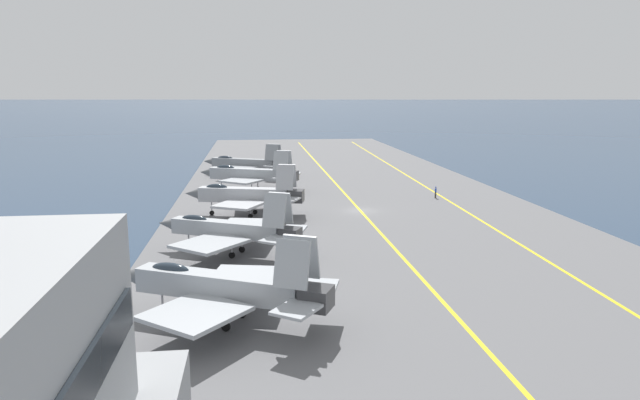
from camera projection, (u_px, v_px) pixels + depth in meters
name	position (u px, v px, depth m)	size (l,w,h in m)	color
ground_plane	(360.00, 214.00, 76.29)	(2000.00, 2000.00, 0.00)	navy
carrier_deck	(360.00, 212.00, 76.25)	(226.51, 50.72, 0.40)	slate
deck_stripe_foul_line	(461.00, 208.00, 77.83)	(203.86, 0.36, 0.01)	yellow
deck_stripe_centerline	(360.00, 211.00, 76.21)	(203.86, 0.36, 0.01)	yellow
parked_jet_nearest	(222.00, 287.00, 39.03)	(13.46, 16.25, 6.58)	#9EA3A8
parked_jet_second	(230.00, 229.00, 55.38)	(13.88, 15.28, 6.44)	#9EA3A8
parked_jet_third	(246.00, 195.00, 72.42)	(12.84, 15.57, 6.71)	#A8AAAF
parked_jet_fourth	(249.00, 174.00, 90.48)	(12.11, 16.64, 6.63)	#9EA3A8
parked_jet_fifth	(246.00, 163.00, 105.89)	(13.44, 16.66, 6.22)	gray
crew_blue_vest	(436.00, 192.00, 84.96)	(0.44, 0.37, 1.77)	#383328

